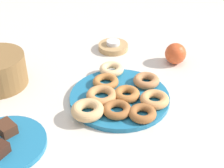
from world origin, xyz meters
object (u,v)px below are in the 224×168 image
object	(u,v)px
donut_1	(117,110)
donut_4	(155,99)
brownie_far	(6,128)
tealight	(113,43)
donut_0	(106,82)
donut_6	(112,69)
donut_5	(146,81)
apple	(175,54)
cake_plate	(5,144)
donut_8	(142,113)
donut_3	(102,95)
donut_7	(88,110)
candle_holder	(113,47)
donut_2	(127,94)
donut_plate	(120,98)

from	to	relation	value
donut_1	donut_4	distance (m)	0.12
brownie_far	tealight	world-z (taller)	brownie_far
donut_0	donut_4	world-z (taller)	donut_4
donut_0	donut_6	bearing A→B (deg)	24.81
brownie_far	donut_5	bearing A→B (deg)	-20.89
tealight	apple	world-z (taller)	apple
cake_plate	tealight	world-z (taller)	tealight
donut_0	tealight	distance (m)	0.26
donut_5	brownie_far	bearing A→B (deg)	159.11
donut_5	donut_4	bearing A→B (deg)	-131.74
donut_8	donut_3	bearing A→B (deg)	93.52
donut_7	candle_holder	world-z (taller)	donut_7
donut_0	brownie_far	xyz separation A→B (m)	(-0.34, 0.06, 0.00)
donut_3	candle_holder	distance (m)	0.34
donut_4	donut_5	bearing A→B (deg)	48.26
donut_8	candle_holder	world-z (taller)	donut_8
donut_0	brownie_far	bearing A→B (deg)	169.40
donut_2	cake_plate	size ratio (longest dim) A/B	0.37
donut_plate	donut_4	world-z (taller)	donut_4
donut_plate	candle_holder	size ratio (longest dim) A/B	2.70
donut_7	brownie_far	distance (m)	0.22
tealight	donut_3	bearing A→B (deg)	-147.07
apple	candle_holder	bearing A→B (deg)	104.55
donut_5	donut_7	bearing A→B (deg)	169.46
donut_1	cake_plate	bearing A→B (deg)	151.07
candle_holder	tealight	xyz separation A→B (m)	(0.00, 0.00, 0.02)
donut_0	donut_6	world-z (taller)	donut_6
donut_7	tealight	xyz separation A→B (m)	(0.37, 0.20, -0.00)
donut_5	donut_6	xyz separation A→B (m)	(-0.02, 0.13, -0.00)
donut_4	donut_6	bearing A→B (deg)	76.09
donut_2	donut_8	bearing A→B (deg)	-116.85
donut_2	donut_3	size ratio (longest dim) A/B	0.85
donut_plate	donut_5	size ratio (longest dim) A/B	3.67
donut_3	donut_4	xyz separation A→B (m)	(0.08, -0.13, 0.00)
donut_0	cake_plate	size ratio (longest dim) A/B	0.39
donut_0	donut_4	size ratio (longest dim) A/B	0.96
donut_3	donut_7	bearing A→B (deg)	-168.56
brownie_far	tealight	distance (m)	0.56
donut_6	donut_8	xyz separation A→B (m)	(-0.13, -0.21, -0.00)
donut_8	tealight	distance (m)	0.43
donut_1	donut_6	size ratio (longest dim) A/B	1.00
donut_5	brownie_far	distance (m)	0.45
donut_8	tealight	bearing A→B (deg)	49.85
donut_1	donut_7	distance (m)	0.08
donut_8	donut_0	bearing A→B (deg)	72.61
donut_5	cake_plate	bearing A→B (deg)	163.35
donut_1	tealight	size ratio (longest dim) A/B	1.61
donut_5	candle_holder	distance (m)	0.28
donut_plate	donut_5	distance (m)	0.11
donut_plate	tealight	xyz separation A→B (m)	(0.24, 0.22, 0.02)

